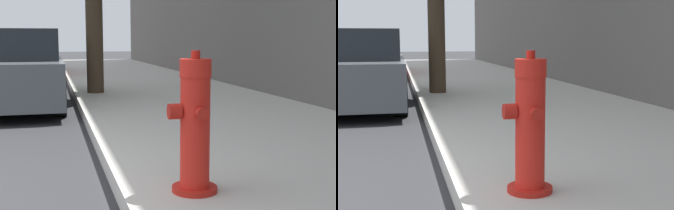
{
  "view_description": "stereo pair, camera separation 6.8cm",
  "coord_description": "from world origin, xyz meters",
  "views": [
    {
      "loc": [
        1.43,
        -3.26,
        1.19
      ],
      "look_at": [
        2.47,
        0.86,
        0.58
      ],
      "focal_mm": 50.0,
      "sensor_mm": 36.0,
      "label": 1
    },
    {
      "loc": [
        1.5,
        -3.28,
        1.19
      ],
      "look_at": [
        2.47,
        0.86,
        0.58
      ],
      "focal_mm": 50.0,
      "sensor_mm": 36.0,
      "label": 2
    }
  ],
  "objects": [
    {
      "name": "fire_hydrant",
      "position": [
        2.35,
        -0.34,
        0.6
      ],
      "size": [
        0.34,
        0.34,
        0.95
      ],
      "color": "red",
      "rests_on": "sidewalk_slab"
    },
    {
      "name": "sidewalk_slab",
      "position": [
        3.63,
        0.0,
        0.08
      ],
      "size": [
        3.52,
        40.0,
        0.16
      ],
      "color": "beige",
      "rests_on": "ground_plane"
    },
    {
      "name": "parked_car_mid",
      "position": [
        0.71,
        11.62,
        0.63
      ],
      "size": [
        1.69,
        4.34,
        1.31
      ],
      "color": "maroon",
      "rests_on": "ground_plane"
    },
    {
      "name": "parked_car_near",
      "position": [
        0.81,
        5.2,
        0.65
      ],
      "size": [
        1.7,
        4.03,
        1.34
      ],
      "color": "#4C5156",
      "rests_on": "ground_plane"
    }
  ]
}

